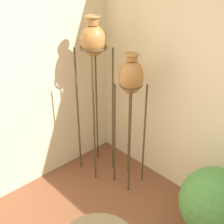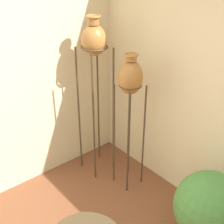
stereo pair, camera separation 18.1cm
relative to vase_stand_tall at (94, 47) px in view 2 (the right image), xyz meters
name	(u,v)px [view 2 (the right image)]	position (x,y,z in m)	size (l,w,h in m)	color
vase_stand_tall	(94,47)	(0.00, 0.00, 0.00)	(0.31, 0.31, 1.91)	#473823
vase_stand_medium	(130,82)	(0.11, -0.45, -0.28)	(0.26, 0.26, 1.60)	#473823
potted_plant	(209,210)	(0.06, -1.58, -1.14)	(0.65, 0.65, 0.80)	olive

